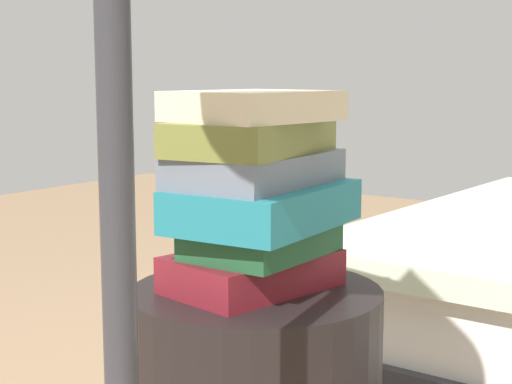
{
  "coord_description": "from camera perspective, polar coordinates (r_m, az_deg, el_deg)",
  "views": [
    {
      "loc": [
        0.99,
        0.71,
        0.86
      ],
      "look_at": [
        0.0,
        0.0,
        0.67
      ],
      "focal_mm": 56.28,
      "sensor_mm": 36.0,
      "label": 1
    }
  ],
  "objects": [
    {
      "name": "book_slate",
      "position": [
        1.24,
        0.01,
        1.65
      ],
      "size": [
        0.29,
        0.19,
        0.05
      ],
      "primitive_type": "cube",
      "rotation": [
        0.0,
        0.0,
        0.06
      ],
      "color": "slate",
      "rests_on": "book_teal"
    },
    {
      "name": "book_teal",
      "position": [
        1.24,
        0.54,
        -1.0
      ],
      "size": [
        0.3,
        0.22,
        0.06
      ],
      "primitive_type": "cube",
      "rotation": [
        0.0,
        0.0,
        0.07
      ],
      "color": "#1E727F",
      "rests_on": "book_forest"
    },
    {
      "name": "book_maroon",
      "position": [
        1.27,
        -0.21,
        -5.63
      ],
      "size": [
        0.28,
        0.21,
        0.06
      ],
      "primitive_type": "cube",
      "rotation": [
        0.0,
        0.0,
        -0.18
      ],
      "color": "maroon",
      "rests_on": "side_table"
    },
    {
      "name": "book_olive",
      "position": [
        1.23,
        -0.25,
        3.94
      ],
      "size": [
        0.3,
        0.2,
        0.05
      ],
      "primitive_type": "cube",
      "rotation": [
        0.0,
        0.0,
        0.14
      ],
      "color": "olive",
      "rests_on": "book_slate"
    },
    {
      "name": "book_forest",
      "position": [
        1.24,
        0.38,
        -3.51
      ],
      "size": [
        0.22,
        0.16,
        0.04
      ],
      "primitive_type": "cube",
      "rotation": [
        0.0,
        0.0,
        0.0
      ],
      "color": "#1E512D",
      "rests_on": "book_maroon"
    },
    {
      "name": "book_cream",
      "position": [
        1.22,
        -0.39,
        6.15
      ],
      "size": [
        0.25,
        0.21,
        0.05
      ],
      "primitive_type": "cube",
      "rotation": [
        0.0,
        0.0,
        -0.11
      ],
      "color": "beige",
      "rests_on": "book_olive"
    }
  ]
}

